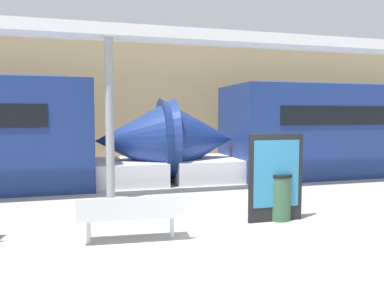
# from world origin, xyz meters

# --- Properties ---
(ground_plane) EXTENTS (60.00, 60.00, 0.00)m
(ground_plane) POSITION_xyz_m (0.00, 0.00, 0.00)
(ground_plane) COLOR #9E9B96
(station_wall) EXTENTS (56.00, 0.20, 5.00)m
(station_wall) POSITION_xyz_m (0.00, 10.05, 2.50)
(station_wall) COLOR tan
(station_wall) RESTS_ON ground_plane
(train_left) EXTENTS (15.71, 2.93, 3.20)m
(train_left) POSITION_xyz_m (7.62, 6.39, 1.51)
(train_left) COLOR navy
(train_left) RESTS_ON ground_plane
(bench_near) EXTENTS (1.76, 0.57, 0.78)m
(bench_near) POSITION_xyz_m (-1.81, 0.82, 0.48)
(bench_near) COLOR silver
(bench_near) RESTS_ON ground_plane
(trash_bin) EXTENTS (0.50, 0.50, 0.93)m
(trash_bin) POSITION_xyz_m (1.21, 1.40, 0.47)
(trash_bin) COLOR #2D5138
(trash_bin) RESTS_ON ground_plane
(poster_board) EXTENTS (1.14, 0.07, 1.74)m
(poster_board) POSITION_xyz_m (1.08, 1.31, 0.88)
(poster_board) COLOR black
(poster_board) RESTS_ON ground_plane
(support_column_near) EXTENTS (0.21, 0.21, 3.98)m
(support_column_near) POSITION_xyz_m (-1.99, 4.04, 1.99)
(support_column_near) COLOR gray
(support_column_near) RESTS_ON ground_plane
(canopy_beam) EXTENTS (28.00, 0.60, 0.28)m
(canopy_beam) POSITION_xyz_m (-1.99, 4.04, 4.12)
(canopy_beam) COLOR silver
(canopy_beam) RESTS_ON support_column_near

